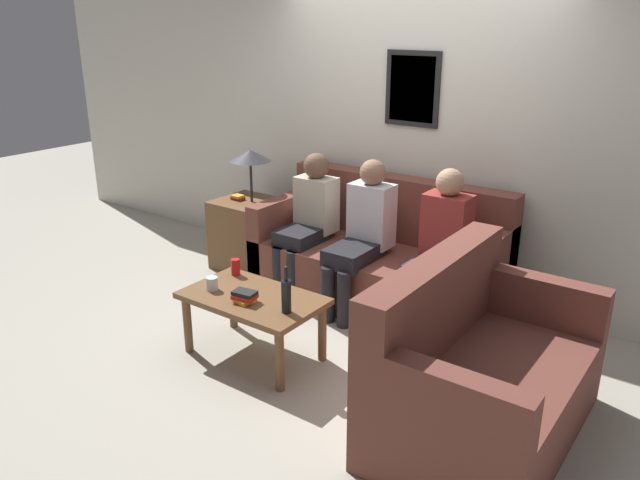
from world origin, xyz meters
TOP-DOWN VIEW (x-y plane):
  - ground_plane at (0.00, 0.00)m, footprint 16.00×16.00m
  - wall_back at (0.00, 1.02)m, footprint 9.00×0.08m
  - couch_main at (0.00, 0.55)m, footprint 2.03×0.91m
  - couch_side at (1.36, -0.66)m, footprint 0.91×1.47m
  - coffee_table at (-0.22, -0.78)m, footprint 0.96×0.58m
  - side_table_with_lamp at (-1.37, 0.44)m, footprint 0.54×0.54m
  - wine_bottle at (0.12, -0.83)m, footprint 0.06×0.06m
  - drinking_glass at (-0.51, -0.87)m, footprint 0.08×0.08m
  - book_stack at (-0.20, -0.88)m, footprint 0.17×0.14m
  - soda_can at (-0.57, -0.58)m, footprint 0.07×0.07m
  - person_left at (-0.61, 0.37)m, footprint 0.34×0.59m
  - person_middle at (-0.03, 0.31)m, footprint 0.34×0.66m
  - person_right at (0.62, 0.35)m, footprint 0.34×0.57m
  - teddy_bear at (0.76, -0.78)m, footprint 0.17×0.17m

SIDE VIEW (x-z plane):
  - ground_plane at x=0.00m, z-range 0.00..0.00m
  - teddy_bear at x=0.76m, z-range -0.02..0.26m
  - couch_main at x=0.00m, z-range -0.16..0.84m
  - couch_side at x=1.36m, z-range -0.16..0.84m
  - side_table_with_lamp at x=-1.37m, z-range -0.19..0.94m
  - coffee_table at x=-0.22m, z-range 0.16..0.62m
  - book_stack at x=-0.20m, z-range 0.46..0.54m
  - drinking_glass at x=-0.51m, z-range 0.46..0.55m
  - soda_can at x=-0.57m, z-range 0.46..0.58m
  - wine_bottle at x=0.12m, z-range 0.42..0.74m
  - person_left at x=-0.61m, z-range 0.06..1.24m
  - person_middle at x=-0.03m, z-range 0.05..1.26m
  - person_right at x=0.62m, z-range 0.06..1.29m
  - wall_back at x=0.00m, z-range 0.00..2.60m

